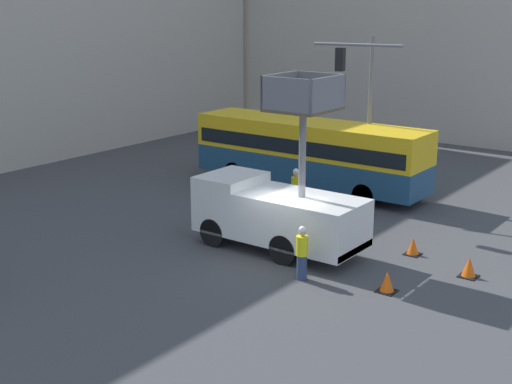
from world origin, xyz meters
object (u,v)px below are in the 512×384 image
Objects in this scene: city_bus at (309,150)px; road_worker_directing at (296,192)px; traffic_cone_mid_road at (387,282)px; utility_truck at (277,209)px; traffic_light_pole at (361,92)px; traffic_cone_far_side at (469,268)px; road_worker_near_truck at (302,253)px; traffic_cone_near_truck at (413,247)px.

city_bus is 4.35m from road_worker_directing.
utility_truck is at bearing 77.13° from traffic_cone_mid_road.
utility_truck is 0.55× the size of city_bus.
traffic_light_pole is 10.36m from traffic_cone_far_side.
road_worker_directing is at bearing 167.35° from traffic_light_pole.
traffic_cone_far_side is (-2.30, -8.08, -0.68)m from road_worker_directing.
city_bus is 5.75× the size of road_worker_directing.
city_bus is at bearing 150.55° from road_worker_directing.
traffic_cone_far_side is at bearing -129.33° from traffic_light_pole.
traffic_cone_far_side is (3.33, -4.13, -0.56)m from road_worker_near_truck.
utility_truck is 9.51× the size of traffic_cone_mid_road.
road_worker_directing reaches higher than road_worker_near_truck.
traffic_cone_near_truck is 2.43m from traffic_cone_far_side.
traffic_light_pole is 5.27m from road_worker_directing.
traffic_cone_mid_road is (-3.46, -0.74, 0.02)m from traffic_cone_near_truck.
utility_truck is at bearing 103.65° from traffic_cone_far_side.
city_bus is at bearing 58.10° from traffic_cone_far_side.
utility_truck reaches higher than road_worker_directing.
road_worker_directing is at bearing 157.68° from road_worker_near_truck.
utility_truck is 8.21m from traffic_light_pole.
traffic_cone_mid_road is (-4.93, -6.54, -0.68)m from road_worker_directing.
traffic_cone_far_side is (-0.83, -2.28, 0.02)m from traffic_cone_near_truck.
road_worker_directing is at bearing 128.06° from city_bus.
road_worker_directing is (5.63, 3.95, 0.12)m from road_worker_near_truck.
road_worker_near_truck is at bearing 156.03° from traffic_cone_near_truck.
utility_truck is at bearing 127.73° from city_bus.
road_worker_near_truck is 2.71× the size of traffic_cone_mid_road.
traffic_cone_mid_road is 3.05m from traffic_cone_far_side.
utility_truck is 5.04m from traffic_cone_mid_road.
city_bus is 17.08× the size of traffic_cone_far_side.
utility_truck is 2.90m from road_worker_near_truck.
road_worker_near_truck is at bearing 128.88° from traffic_cone_far_side.
road_worker_directing is 3.21× the size of traffic_cone_near_truck.
traffic_cone_mid_road is (-1.09, -4.79, -1.16)m from utility_truck.
traffic_cone_far_side is at bearing 19.45° from road_worker_directing.
road_worker_directing reaches higher than traffic_cone_near_truck.
traffic_cone_far_side reaches higher than traffic_cone_near_truck.
traffic_cone_far_side is at bearing 160.96° from city_bus.
road_worker_directing is (3.84, 1.75, -0.48)m from utility_truck.
utility_truck reaches higher than traffic_cone_far_side.
traffic_light_pole is at bearing -171.72° from city_bus.
city_bus is at bearing 24.87° from utility_truck.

